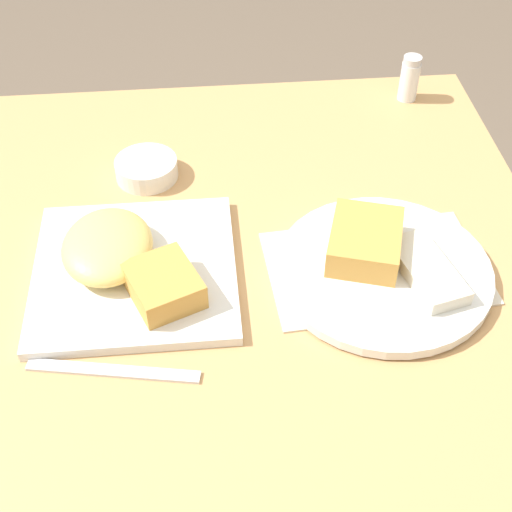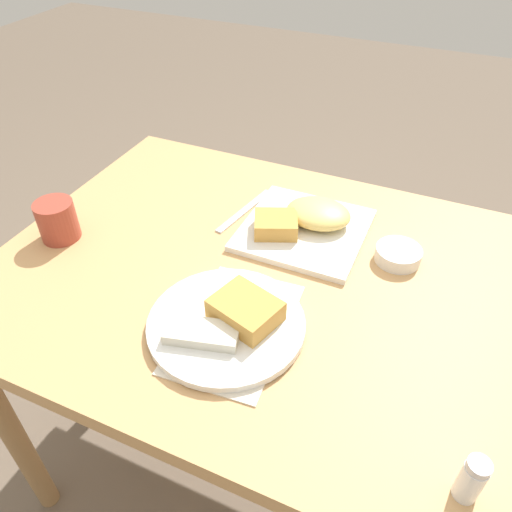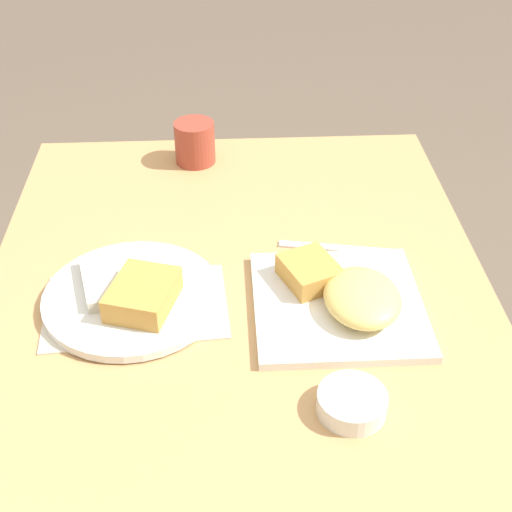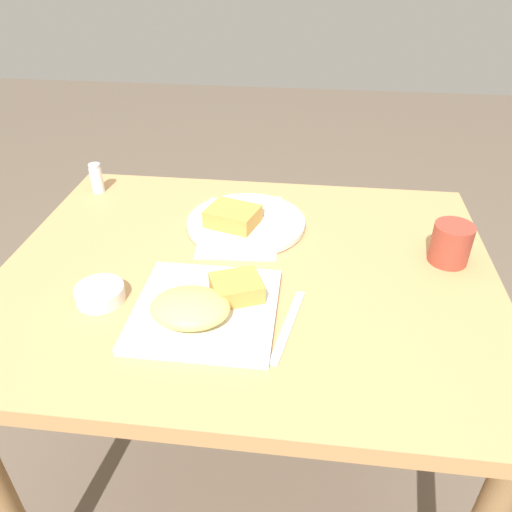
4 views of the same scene
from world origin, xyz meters
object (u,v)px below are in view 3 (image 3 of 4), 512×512
(sauce_ramekin, at_px, (352,402))
(plate_square_near, at_px, (343,297))
(plate_oval_far, at_px, (132,295))
(butter_knife, at_px, (337,248))
(coffee_mug, at_px, (195,142))

(sauce_ramekin, bearing_deg, plate_square_near, -5.29)
(plate_oval_far, height_order, butter_knife, plate_oval_far)
(sauce_ramekin, xyz_separation_m, butter_knife, (0.36, -0.03, -0.01))
(butter_knife, distance_m, coffee_mug, 0.41)
(sauce_ramekin, xyz_separation_m, coffee_mug, (0.68, 0.22, 0.03))
(plate_square_near, relative_size, sauce_ramekin, 2.80)
(plate_square_near, xyz_separation_m, sauce_ramekin, (-0.21, 0.02, -0.01))
(plate_square_near, xyz_separation_m, coffee_mug, (0.48, 0.23, 0.02))
(butter_knife, bearing_deg, sauce_ramekin, 95.45)
(coffee_mug, bearing_deg, butter_knife, -142.38)
(plate_oval_far, xyz_separation_m, butter_knife, (0.13, -0.34, -0.02))
(plate_oval_far, height_order, sauce_ramekin, plate_oval_far)
(sauce_ramekin, distance_m, coffee_mug, 0.71)
(plate_square_near, height_order, plate_oval_far, plate_square_near)
(plate_oval_far, relative_size, sauce_ramekin, 3.01)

